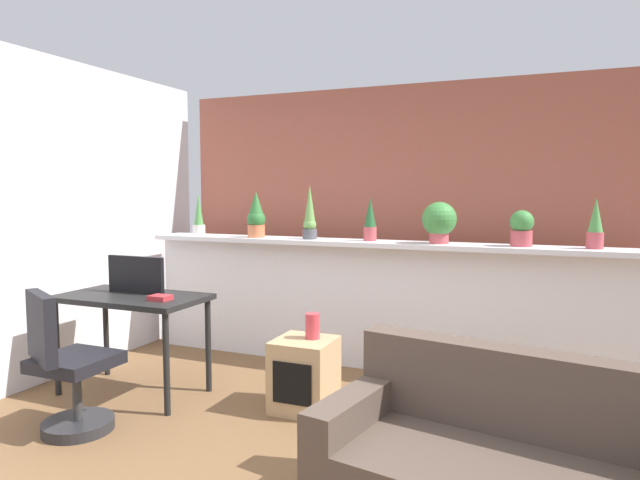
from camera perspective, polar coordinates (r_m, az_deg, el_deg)
The scene contains 18 objects.
ground_plane at distance 3.26m, azimuth -5.52°, elevation -22.90°, with size 12.00×12.00×0.00m, color brown.
divider_wall at distance 4.84m, azimuth 5.70°, elevation -6.84°, with size 4.27×0.16×1.06m, color silver.
plant_shelf at distance 4.72m, azimuth 5.61°, elevation -0.37°, with size 4.27×0.37×0.04m, color silver.
brick_wall_behind at distance 5.32m, azimuth 7.64°, elevation 2.02°, with size 4.27×0.10×2.50m, color #9E5442.
side_wall_left at distance 4.77m, azimuth -29.42°, elevation 1.68°, with size 0.12×4.40×2.60m, color silver.
potted_plant_0 at distance 5.43m, azimuth -12.30°, elevation 2.32°, with size 0.12×0.12×0.40m.
potted_plant_1 at distance 5.12m, azimuth -6.55°, elevation 2.44°, with size 0.17×0.17×0.42m.
potted_plant_2 at distance 4.90m, azimuth -1.06°, elevation 2.49°, with size 0.13×0.13×0.48m.
potted_plant_3 at distance 4.74m, azimuth 5.15°, elevation 2.05°, with size 0.11×0.11×0.37m.
potted_plant_4 at distance 4.58m, azimuth 12.11°, elevation 1.93°, with size 0.28×0.28×0.34m.
potted_plant_5 at distance 4.52m, azimuth 19.93°, elevation 1.19°, with size 0.18×0.18×0.28m.
potted_plant_6 at distance 4.54m, azimuth 26.35°, elevation 1.39°, with size 0.12×0.12×0.37m.
desk at distance 4.42m, azimuth -18.68°, elevation -6.44°, with size 1.10×0.60×0.75m.
tv_monitor at distance 4.46m, azimuth -18.32°, elevation -3.39°, with size 0.50×0.04×0.28m, color black.
office_chair at distance 3.92m, azimuth -24.50°, elevation -12.28°, with size 0.52×0.52×0.91m.
side_cube_shelf at distance 3.98m, azimuth -1.65°, elevation -13.62°, with size 0.40×0.41×0.50m.
vase_on_shelf at distance 3.92m, azimuth -0.77°, elevation -8.79°, with size 0.10×0.10×0.18m, color #CC3D47.
book_on_desk at distance 4.14m, azimuth -16.03°, elevation -5.70°, with size 0.14×0.12×0.04m, color #B22D33.
Camera 1 is at (1.36, -2.54, 1.52)m, focal length 31.28 mm.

